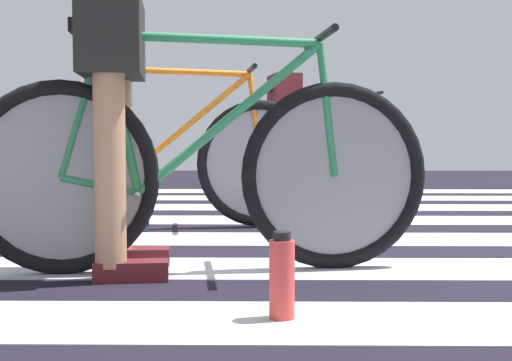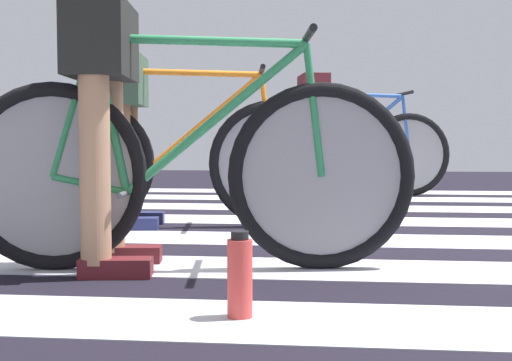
{
  "view_description": "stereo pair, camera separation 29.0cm",
  "coord_description": "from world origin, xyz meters",
  "px_view_note": "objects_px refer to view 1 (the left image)",
  "views": [
    {
      "loc": [
        -0.55,
        -3.5,
        0.52
      ],
      "look_at": [
        -0.59,
        -0.35,
        0.33
      ],
      "focal_mm": 48.23,
      "sensor_mm": 36.0,
      "label": 1
    },
    {
      "loc": [
        -0.26,
        -3.5,
        0.52
      ],
      "look_at": [
        -0.59,
        -0.35,
        0.33
      ],
      "focal_mm": 48.23,
      "sensor_mm": 36.0,
      "label": 2
    }
  ],
  "objects_px": {
    "cyclist_3_of_3": "(285,118)",
    "bicycle_3_of_3": "(320,151)",
    "bicycle_2_of_3": "(168,159)",
    "water_bottle": "(282,278)",
    "bicycle_1_of_3": "(199,169)",
    "cyclist_1_of_3": "(114,98)",
    "cyclist_2_of_3": "(111,116)"
  },
  "relations": [
    {
      "from": "cyclist_3_of_3",
      "to": "bicycle_3_of_3",
      "type": "bearing_deg",
      "value": 0.0
    },
    {
      "from": "bicycle_2_of_3",
      "to": "cyclist_3_of_3",
      "type": "distance_m",
      "value": 2.17
    },
    {
      "from": "bicycle_2_of_3",
      "to": "water_bottle",
      "type": "xyz_separation_m",
      "value": [
        0.58,
        -1.93,
        -0.27
      ]
    },
    {
      "from": "bicycle_1_of_3",
      "to": "water_bottle",
      "type": "xyz_separation_m",
      "value": [
        0.29,
        -0.68,
        -0.27
      ]
    },
    {
      "from": "cyclist_1_of_3",
      "to": "bicycle_2_of_3",
      "type": "relative_size",
      "value": 0.58
    },
    {
      "from": "cyclist_3_of_3",
      "to": "cyclist_1_of_3",
      "type": "bearing_deg",
      "value": -113.05
    },
    {
      "from": "cyclist_2_of_3",
      "to": "bicycle_3_of_3",
      "type": "bearing_deg",
      "value": 50.97
    },
    {
      "from": "bicycle_1_of_3",
      "to": "bicycle_3_of_3",
      "type": "relative_size",
      "value": 1.01
    },
    {
      "from": "cyclist_2_of_3",
      "to": "cyclist_3_of_3",
      "type": "bearing_deg",
      "value": 56.67
    },
    {
      "from": "bicycle_1_of_3",
      "to": "cyclist_2_of_3",
      "type": "relative_size",
      "value": 1.8
    },
    {
      "from": "bicycle_2_of_3",
      "to": "cyclist_3_of_3",
      "type": "height_order",
      "value": "cyclist_3_of_3"
    },
    {
      "from": "bicycle_3_of_3",
      "to": "water_bottle",
      "type": "relative_size",
      "value": 6.98
    },
    {
      "from": "bicycle_1_of_3",
      "to": "bicycle_2_of_3",
      "type": "height_order",
      "value": "same"
    },
    {
      "from": "bicycle_2_of_3",
      "to": "bicycle_3_of_3",
      "type": "relative_size",
      "value": 1.01
    },
    {
      "from": "cyclist_3_of_3",
      "to": "water_bottle",
      "type": "height_order",
      "value": "cyclist_3_of_3"
    },
    {
      "from": "cyclist_1_of_3",
      "to": "cyclist_2_of_3",
      "type": "distance_m",
      "value": 1.28
    },
    {
      "from": "bicycle_1_of_3",
      "to": "bicycle_2_of_3",
      "type": "relative_size",
      "value": 1.0
    },
    {
      "from": "bicycle_1_of_3",
      "to": "water_bottle",
      "type": "bearing_deg",
      "value": -73.9
    },
    {
      "from": "cyclist_2_of_3",
      "to": "bicycle_3_of_3",
      "type": "xyz_separation_m",
      "value": [
        1.32,
        2.13,
        -0.24
      ]
    },
    {
      "from": "bicycle_1_of_3",
      "to": "bicycle_3_of_3",
      "type": "bearing_deg",
      "value": 70.76
    },
    {
      "from": "bicycle_3_of_3",
      "to": "water_bottle",
      "type": "height_order",
      "value": "bicycle_3_of_3"
    },
    {
      "from": "cyclist_2_of_3",
      "to": "bicycle_3_of_3",
      "type": "relative_size",
      "value": 0.56
    },
    {
      "from": "cyclist_1_of_3",
      "to": "bicycle_2_of_3",
      "type": "bearing_deg",
      "value": 82.16
    },
    {
      "from": "bicycle_2_of_3",
      "to": "cyclist_2_of_3",
      "type": "height_order",
      "value": "cyclist_2_of_3"
    },
    {
      "from": "bicycle_1_of_3",
      "to": "cyclist_2_of_3",
      "type": "distance_m",
      "value": 1.37
    },
    {
      "from": "cyclist_2_of_3",
      "to": "water_bottle",
      "type": "xyz_separation_m",
      "value": [
        0.89,
        -1.89,
        -0.51
      ]
    },
    {
      "from": "bicycle_1_of_3",
      "to": "water_bottle",
      "type": "distance_m",
      "value": 0.79
    },
    {
      "from": "bicycle_2_of_3",
      "to": "cyclist_3_of_3",
      "type": "relative_size",
      "value": 1.67
    },
    {
      "from": "bicycle_2_of_3",
      "to": "cyclist_2_of_3",
      "type": "distance_m",
      "value": 0.39
    },
    {
      "from": "cyclist_2_of_3",
      "to": "cyclist_3_of_3",
      "type": "relative_size",
      "value": 0.93
    },
    {
      "from": "cyclist_1_of_3",
      "to": "bicycle_3_of_3",
      "type": "distance_m",
      "value": 3.54
    },
    {
      "from": "bicycle_2_of_3",
      "to": "cyclist_2_of_3",
      "type": "bearing_deg",
      "value": -180.0
    }
  ]
}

